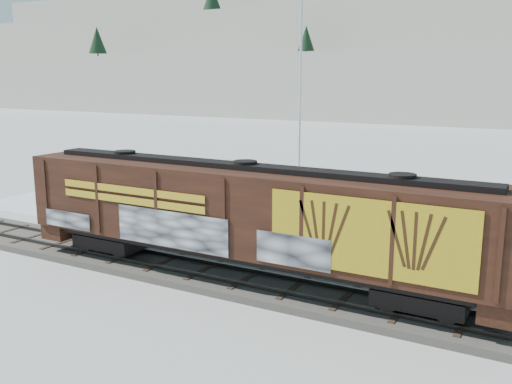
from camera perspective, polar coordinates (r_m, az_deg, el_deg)
The scene contains 8 objects.
ground at distance 23.35m, azimuth -5.20°, elevation -8.43°, with size 500.00×500.00×0.00m, color white.
rail_track at distance 23.30m, azimuth -5.21°, elevation -8.09°, with size 50.00×3.40×0.43m.
parking_strip at distance 29.53m, azimuth 3.05°, elevation -4.06°, with size 40.00×8.00×0.03m, color white.
hopper_railcar at distance 21.51m, azimuth -1.07°, elevation -2.16°, with size 19.53×3.06×4.33m.
flagpole at distance 33.85m, azimuth 4.56°, elevation 6.70°, with size 2.30×0.90×13.42m.
car_silver at distance 32.62m, azimuth -5.51°, elevation -1.15°, with size 1.84×4.58×1.56m, color #A3A5AA.
car_white at distance 28.13m, azimuth 14.53°, elevation -3.67°, with size 1.52×4.36×1.44m, color white.
car_dark at distance 29.11m, azimuth 7.99°, elevation -2.86°, with size 2.05×5.05×1.46m, color black.
Camera 1 is at (12.49, -18.05, 7.97)m, focal length 40.00 mm.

